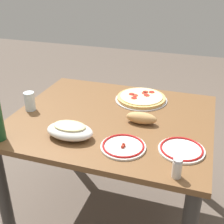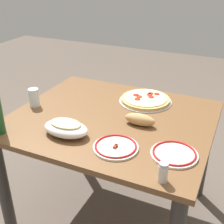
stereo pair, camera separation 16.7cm
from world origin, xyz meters
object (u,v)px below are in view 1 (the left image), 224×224
dining_table (112,136)px  side_plate_far (123,146)px  pepperoni_pizza (141,98)px  spice_shaker (177,168)px  baked_pasta_dish (70,130)px  side_plate_near (182,149)px  water_glass (30,101)px  bread_loaf (141,118)px

dining_table → side_plate_far: side_plate_far is taller
dining_table → pepperoni_pizza: bearing=68.6°
dining_table → spice_shaker: bearing=-45.2°
baked_pasta_dish → side_plate_far: size_ratio=1.11×
dining_table → spice_shaker: (0.41, -0.42, 0.17)m
side_plate_near → spice_shaker: spice_shaker is taller
dining_table → side_plate_near: size_ratio=5.15×
side_plate_near → side_plate_far: (-0.26, -0.06, 0.00)m
spice_shaker → dining_table: bearing=134.8°
dining_table → side_plate_far: size_ratio=5.14×
water_glass → bread_loaf: (0.66, 0.05, -0.02)m
side_plate_near → pepperoni_pizza: bearing=121.9°
water_glass → side_plate_far: size_ratio=0.51×
pepperoni_pizza → water_glass: (-0.59, -0.34, 0.04)m
dining_table → bread_loaf: size_ratio=6.62×
pepperoni_pizza → spice_shaker: spice_shaker is taller
pepperoni_pizza → water_glass: 0.68m
bread_loaf → baked_pasta_dish: bearing=-140.5°
baked_pasta_dish → pepperoni_pizza: bearing=66.4°
side_plate_near → bread_loaf: size_ratio=1.28×
water_glass → spice_shaker: 0.96m
baked_pasta_dish → side_plate_near: size_ratio=1.12×
side_plate_far → spice_shaker: spice_shaker is taller
side_plate_far → baked_pasta_dish: bearing=178.3°
dining_table → water_glass: bearing=-172.1°
baked_pasta_dish → bread_loaf: baked_pasta_dish is taller
bread_loaf → pepperoni_pizza: bearing=103.1°
side_plate_far → water_glass: bearing=161.4°
side_plate_near → side_plate_far: size_ratio=1.00×
bread_loaf → water_glass: bearing=-176.0°
baked_pasta_dish → side_plate_near: 0.55m
pepperoni_pizza → baked_pasta_dish: bearing=-113.6°
dining_table → water_glass: size_ratio=9.98×
baked_pasta_dish → water_glass: size_ratio=2.16×
pepperoni_pizza → dining_table: bearing=-111.4°
water_glass → side_plate_far: water_glass is taller
side_plate_far → side_plate_near: bearing=12.6°
water_glass → baked_pasta_dish: bearing=-30.1°
spice_shaker → baked_pasta_dish: bearing=165.3°
dining_table → baked_pasta_dish: 0.34m
side_plate_near → bread_loaf: (-0.24, 0.20, 0.02)m
pepperoni_pizza → side_plate_near: size_ratio=1.52×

